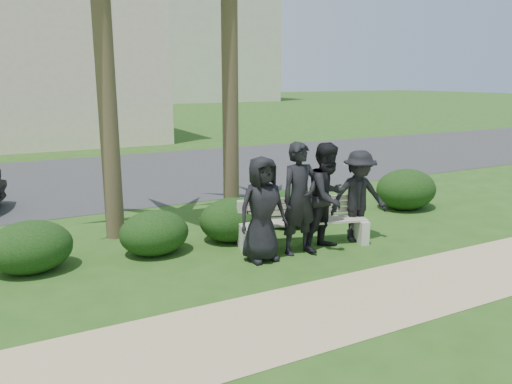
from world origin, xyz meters
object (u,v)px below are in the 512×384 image
(man_d, at_px, (359,196))
(man_c, at_px, (328,197))
(park_bench, at_px, (302,225))
(man_a, at_px, (262,209))
(man_b, at_px, (300,199))

(man_d, bearing_deg, man_c, -159.56)
(park_bench, height_order, man_a, man_a)
(park_bench, xyz_separation_m, man_c, (0.24, -0.36, 0.54))
(park_bench, relative_size, man_d, 1.46)
(man_b, bearing_deg, man_c, -5.68)
(man_a, distance_m, man_b, 0.69)
(man_a, bearing_deg, man_c, -2.73)
(park_bench, bearing_deg, man_c, -40.82)
(man_c, xyz_separation_m, man_d, (0.71, 0.09, -0.09))
(man_b, bearing_deg, man_d, 1.46)
(park_bench, relative_size, man_c, 1.31)
(man_b, distance_m, man_c, 0.51)
(man_b, bearing_deg, park_bench, 49.12)
(man_c, bearing_deg, man_a, 158.71)
(park_bench, relative_size, man_b, 1.28)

